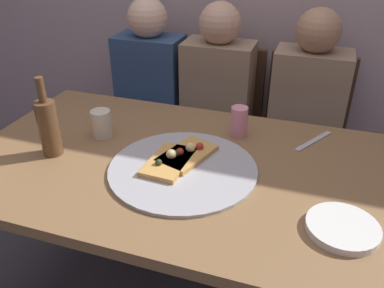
{
  "coord_description": "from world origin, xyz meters",
  "views": [
    {
      "loc": [
        0.45,
        -1.11,
        1.51
      ],
      "look_at": [
        0.06,
        0.05,
        0.8
      ],
      "focal_mm": 36.81,
      "sensor_mm": 36.0,
      "label": 1
    }
  ],
  "objects_px": {
    "table_knife": "(314,141)",
    "guest_by_wall": "(304,122)",
    "pizza_slice_extra": "(188,154)",
    "chair_right": "(303,131)",
    "plate_stack": "(342,228)",
    "chair_left": "(157,110)",
    "wine_bottle": "(48,126)",
    "chair_middle": "(219,119)",
    "soda_can": "(239,122)",
    "guest_in_beanie": "(213,109)",
    "pizza_tray": "(183,169)",
    "tumbler_near": "(102,124)",
    "dining_table": "(172,179)",
    "guest_in_sweater": "(145,100)",
    "pizza_slice_last": "(169,161)"
  },
  "relations": [
    {
      "from": "soda_can",
      "to": "chair_middle",
      "type": "height_order",
      "value": "chair_middle"
    },
    {
      "from": "pizza_slice_extra",
      "to": "chair_left",
      "type": "xyz_separation_m",
      "value": [
        -0.49,
        0.83,
        -0.26
      ]
    },
    {
      "from": "chair_left",
      "to": "wine_bottle",
      "type": "bearing_deg",
      "value": 89.97
    },
    {
      "from": "table_knife",
      "to": "guest_in_sweater",
      "type": "distance_m",
      "value": 1.0
    },
    {
      "from": "pizza_slice_extra",
      "to": "chair_right",
      "type": "relative_size",
      "value": 0.28
    },
    {
      "from": "dining_table",
      "to": "pizza_slice_extra",
      "type": "height_order",
      "value": "pizza_slice_extra"
    },
    {
      "from": "pizza_slice_extra",
      "to": "chair_right",
      "type": "bearing_deg",
      "value": 65.9
    },
    {
      "from": "guest_in_sweater",
      "to": "guest_in_beanie",
      "type": "xyz_separation_m",
      "value": [
        0.39,
        0.0,
        0.0
      ]
    },
    {
      "from": "soda_can",
      "to": "guest_in_beanie",
      "type": "height_order",
      "value": "guest_in_beanie"
    },
    {
      "from": "pizza_slice_extra",
      "to": "guest_by_wall",
      "type": "distance_m",
      "value": 0.79
    },
    {
      "from": "pizza_tray",
      "to": "guest_in_sweater",
      "type": "height_order",
      "value": "guest_in_sweater"
    },
    {
      "from": "dining_table",
      "to": "chair_middle",
      "type": "height_order",
      "value": "chair_middle"
    },
    {
      "from": "pizza_slice_extra",
      "to": "guest_in_beanie",
      "type": "bearing_deg",
      "value": 98.02
    },
    {
      "from": "dining_table",
      "to": "chair_right",
      "type": "relative_size",
      "value": 1.67
    },
    {
      "from": "wine_bottle",
      "to": "tumbler_near",
      "type": "relative_size",
      "value": 2.73
    },
    {
      "from": "chair_middle",
      "to": "guest_by_wall",
      "type": "height_order",
      "value": "guest_by_wall"
    },
    {
      "from": "chair_left",
      "to": "chair_middle",
      "type": "bearing_deg",
      "value": -180.0
    },
    {
      "from": "soda_can",
      "to": "plate_stack",
      "type": "bearing_deg",
      "value": -48.92
    },
    {
      "from": "plate_stack",
      "to": "chair_right",
      "type": "distance_m",
      "value": 1.09
    },
    {
      "from": "guest_by_wall",
      "to": "pizza_tray",
      "type": "bearing_deg",
      "value": 64.18
    },
    {
      "from": "chair_middle",
      "to": "soda_can",
      "type": "bearing_deg",
      "value": 111.08
    },
    {
      "from": "pizza_tray",
      "to": "soda_can",
      "type": "distance_m",
      "value": 0.34
    },
    {
      "from": "wine_bottle",
      "to": "guest_by_wall",
      "type": "distance_m",
      "value": 1.19
    },
    {
      "from": "dining_table",
      "to": "wine_bottle",
      "type": "xyz_separation_m",
      "value": [
        -0.43,
        -0.09,
        0.19
      ]
    },
    {
      "from": "plate_stack",
      "to": "guest_in_beanie",
      "type": "distance_m",
      "value": 1.1
    },
    {
      "from": "dining_table",
      "to": "chair_right",
      "type": "xyz_separation_m",
      "value": [
        0.42,
        0.86,
        -0.16
      ]
    },
    {
      "from": "table_knife",
      "to": "guest_by_wall",
      "type": "relative_size",
      "value": 0.19
    },
    {
      "from": "guest_by_wall",
      "to": "chair_middle",
      "type": "bearing_deg",
      "value": -17.93
    },
    {
      "from": "pizza_slice_last",
      "to": "tumbler_near",
      "type": "height_order",
      "value": "tumbler_near"
    },
    {
      "from": "soda_can",
      "to": "chair_right",
      "type": "relative_size",
      "value": 0.14
    },
    {
      "from": "chair_right",
      "to": "dining_table",
      "type": "bearing_deg",
      "value": 63.69
    },
    {
      "from": "dining_table",
      "to": "chair_right",
      "type": "height_order",
      "value": "chair_right"
    },
    {
      "from": "guest_in_beanie",
      "to": "guest_by_wall",
      "type": "height_order",
      "value": "same"
    },
    {
      "from": "dining_table",
      "to": "plate_stack",
      "type": "bearing_deg",
      "value": -18.31
    },
    {
      "from": "pizza_tray",
      "to": "guest_in_beanie",
      "type": "distance_m",
      "value": 0.77
    },
    {
      "from": "dining_table",
      "to": "pizza_tray",
      "type": "height_order",
      "value": "pizza_tray"
    },
    {
      "from": "dining_table",
      "to": "table_knife",
      "type": "xyz_separation_m",
      "value": [
        0.48,
        0.3,
        0.08
      ]
    },
    {
      "from": "chair_left",
      "to": "guest_in_sweater",
      "type": "relative_size",
      "value": 0.77
    },
    {
      "from": "guest_in_beanie",
      "to": "dining_table",
      "type": "bearing_deg",
      "value": 93.51
    },
    {
      "from": "wine_bottle",
      "to": "chair_middle",
      "type": "relative_size",
      "value": 0.33
    },
    {
      "from": "guest_by_wall",
      "to": "soda_can",
      "type": "bearing_deg",
      "value": 61.78
    },
    {
      "from": "wine_bottle",
      "to": "chair_right",
      "type": "bearing_deg",
      "value": 47.87
    },
    {
      "from": "pizza_slice_extra",
      "to": "wine_bottle",
      "type": "distance_m",
      "value": 0.51
    },
    {
      "from": "dining_table",
      "to": "guest_by_wall",
      "type": "relative_size",
      "value": 1.28
    },
    {
      "from": "table_knife",
      "to": "chair_middle",
      "type": "bearing_deg",
      "value": -106.29
    },
    {
      "from": "tumbler_near",
      "to": "soda_can",
      "type": "height_order",
      "value": "soda_can"
    },
    {
      "from": "plate_stack",
      "to": "chair_left",
      "type": "distance_m",
      "value": 1.48
    },
    {
      "from": "chair_left",
      "to": "guest_by_wall",
      "type": "height_order",
      "value": "guest_by_wall"
    },
    {
      "from": "chair_middle",
      "to": "guest_in_beanie",
      "type": "relative_size",
      "value": 0.77
    },
    {
      "from": "soda_can",
      "to": "guest_in_beanie",
      "type": "relative_size",
      "value": 0.1
    }
  ]
}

